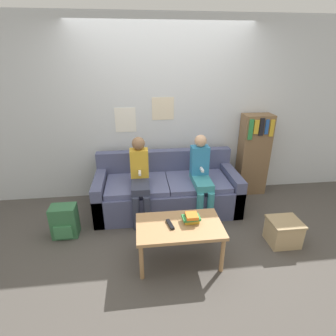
{
  "coord_description": "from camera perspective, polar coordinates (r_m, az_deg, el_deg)",
  "views": [
    {
      "loc": [
        -0.38,
        -2.79,
        2.08
      ],
      "look_at": [
        0.0,
        0.4,
        0.69
      ],
      "focal_mm": 28.0,
      "sensor_mm": 36.0,
      "label": 1
    }
  ],
  "objects": [
    {
      "name": "ground_plane",
      "position": [
        3.5,
        0.8,
        -13.07
      ],
      "size": [
        10.0,
        10.0,
        0.0
      ],
      "primitive_type": "plane",
      "color": "#4C4742"
    },
    {
      "name": "wall_back",
      "position": [
        3.94,
        -1.15,
        11.99
      ],
      "size": [
        8.0,
        0.06,
        2.6
      ],
      "color": "silver",
      "rests_on": "ground_plane"
    },
    {
      "name": "couch",
      "position": [
        3.81,
        -0.24,
        -4.97
      ],
      "size": [
        2.0,
        0.85,
        0.78
      ],
      "color": "#4C5175",
      "rests_on": "ground_plane"
    },
    {
      "name": "coffee_table",
      "position": [
        2.84,
        2.47,
        -13.11
      ],
      "size": [
        0.9,
        0.55,
        0.45
      ],
      "color": "#AD7F51",
      "rests_on": "ground_plane"
    },
    {
      "name": "person_left",
      "position": [
        3.46,
        -6.14,
        -1.75
      ],
      "size": [
        0.24,
        0.58,
        1.11
      ],
      "color": "#33384C",
      "rests_on": "ground_plane"
    },
    {
      "name": "person_right",
      "position": [
        3.56,
        7.24,
        -1.15
      ],
      "size": [
        0.24,
        0.58,
        1.11
      ],
      "color": "teal",
      "rests_on": "ground_plane"
    },
    {
      "name": "tv_remote",
      "position": [
        2.79,
        0.45,
        -12.17
      ],
      "size": [
        0.08,
        0.17,
        0.02
      ],
      "rotation": [
        0.0,
        0.0,
        0.22
      ],
      "color": "black",
      "rests_on": "coffee_table"
    },
    {
      "name": "book_stack",
      "position": [
        2.83,
        5.1,
        -10.79
      ],
      "size": [
        0.19,
        0.15,
        0.1
      ],
      "color": "gold",
      "rests_on": "coffee_table"
    },
    {
      "name": "bookshelf",
      "position": [
        4.32,
        18.08,
        2.78
      ],
      "size": [
        0.44,
        0.28,
        1.27
      ],
      "color": "brown",
      "rests_on": "ground_plane"
    },
    {
      "name": "storage_box",
      "position": [
        3.47,
        23.82,
        -12.57
      ],
      "size": [
        0.36,
        0.32,
        0.31
      ],
      "color": "tan",
      "rests_on": "ground_plane"
    },
    {
      "name": "backpack",
      "position": [
        3.52,
        -21.59,
        -10.75
      ],
      "size": [
        0.3,
        0.24,
        0.41
      ],
      "color": "#336B42",
      "rests_on": "ground_plane"
    }
  ]
}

